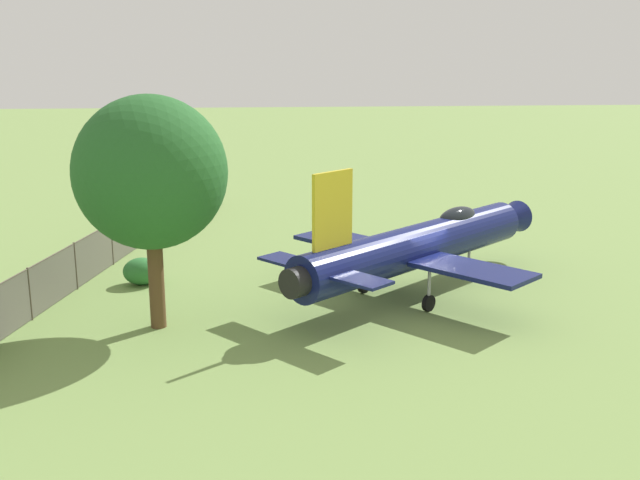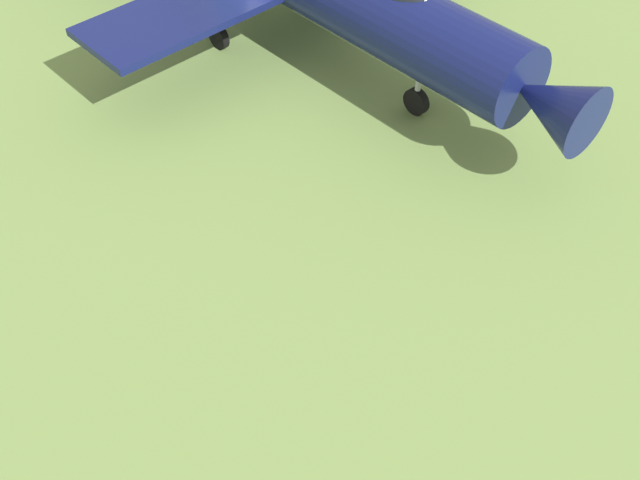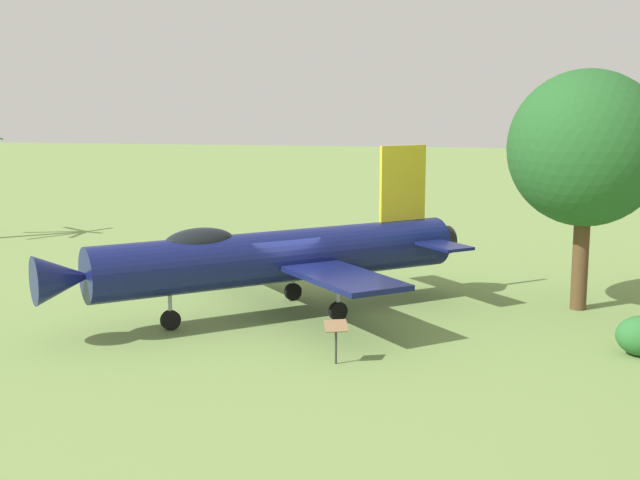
% 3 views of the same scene
% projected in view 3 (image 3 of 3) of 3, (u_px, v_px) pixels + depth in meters
% --- Properties ---
extents(ground_plane, '(200.00, 200.00, 0.00)m').
position_uv_depth(ground_plane, '(281.00, 315.00, 26.51)').
color(ground_plane, '#75934C').
extents(display_jet, '(12.19, 11.17, 5.29)m').
position_uv_depth(display_jet, '(270.00, 256.00, 26.02)').
color(display_jet, '#111951').
rests_on(display_jet, ground_plane).
extents(shade_tree, '(4.98, 4.68, 7.78)m').
position_uv_depth(shade_tree, '(586.00, 149.00, 26.37)').
color(shade_tree, brown).
rests_on(shade_tree, ground_plane).
extents(info_plaque, '(0.70, 0.58, 1.14)m').
position_uv_depth(info_plaque, '(336.00, 332.00, 21.40)').
color(info_plaque, '#333333').
rests_on(info_plaque, ground_plane).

